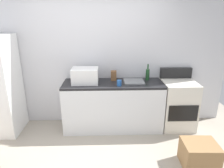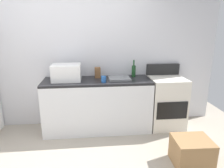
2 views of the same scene
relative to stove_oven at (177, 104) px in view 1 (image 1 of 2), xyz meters
The scene contains 9 objects.
wall_back 1.77m from the stove_oven, 167.22° to the left, with size 5.00×0.10×2.60m, color silver.
kitchen_counter 1.22m from the stove_oven, behind, with size 1.80×0.60×0.90m.
stove_oven is the anchor object (origin of this frame).
microwave 1.81m from the stove_oven, behind, with size 0.46×0.34×0.27m, color white.
sink_basin 0.96m from the stove_oven, behind, with size 0.36×0.32×0.03m, color slate.
wine_bottle 0.80m from the stove_oven, 165.47° to the left, with size 0.07×0.07×0.30m.
coffee_mug 1.23m from the stove_oven, behind, with size 0.08×0.08×0.10m, color #2659A5.
knife_block 1.32m from the stove_oven, behind, with size 0.10×0.10×0.18m, color brown.
cardboard_box_medium 1.14m from the stove_oven, 91.95° to the right, with size 0.47×0.41×0.36m, color olive.
Camera 1 is at (0.17, -2.27, 2.04)m, focal length 32.53 mm.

